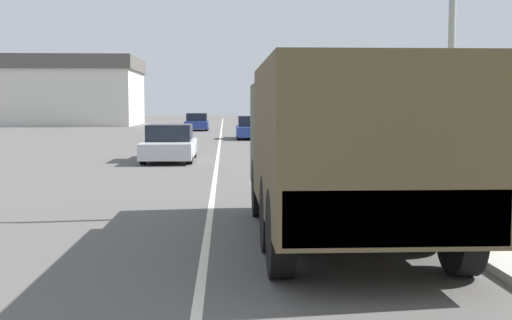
{
  "coord_description": "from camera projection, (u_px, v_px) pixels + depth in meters",
  "views": [
    {
      "loc": [
        0.29,
        -0.96,
        2.1
      ],
      "look_at": [
        0.83,
        10.12,
        1.15
      ],
      "focal_mm": 45.0,
      "sensor_mm": 36.0,
      "label": 1
    }
  ],
  "objects": [
    {
      "name": "lane_centre_stripe",
      "position": [
        220.0,
        138.0,
        40.92
      ],
      "size": [
        0.12,
        120.0,
        0.0
      ],
      "color": "silver",
      "rests_on": "ground"
    },
    {
      "name": "car_nearest_ahead",
      "position": [
        170.0,
        144.0,
        24.2
      ],
      "size": [
        1.84,
        4.61,
        1.37
      ],
      "color": "#B7BABF",
      "rests_on": "ground"
    },
    {
      "name": "building_distant",
      "position": [
        76.0,
        91.0,
        67.56
      ],
      "size": [
        13.21,
        12.52,
        7.03
      ],
      "color": "beige",
      "rests_on": "ground"
    },
    {
      "name": "car_second_ahead",
      "position": [
        251.0,
        128.0,
        39.93
      ],
      "size": [
        1.86,
        4.66,
        1.42
      ],
      "color": "navy",
      "rests_on": "ground"
    },
    {
      "name": "military_truck",
      "position": [
        342.0,
        142.0,
        9.77
      ],
      "size": [
        2.53,
        6.58,
        2.68
      ],
      "color": "#474C38",
      "rests_on": "ground"
    },
    {
      "name": "ground_plane",
      "position": [
        220.0,
        138.0,
        40.92
      ],
      "size": [
        180.0,
        180.0,
        0.0
      ],
      "primitive_type": "plane",
      "color": "#565451"
    },
    {
      "name": "sidewalk_right",
      "position": [
        290.0,
        137.0,
        41.14
      ],
      "size": [
        1.8,
        120.0,
        0.12
      ],
      "color": "#ADAAA3",
      "rests_on": "ground"
    },
    {
      "name": "grass_strip_right",
      "position": [
        358.0,
        137.0,
        41.35
      ],
      "size": [
        7.0,
        120.0,
        0.02
      ],
      "color": "#6B9347",
      "rests_on": "ground"
    },
    {
      "name": "car_third_ahead",
      "position": [
        197.0,
        123.0,
        53.06
      ],
      "size": [
        1.89,
        4.21,
        1.43
      ],
      "color": "navy",
      "rests_on": "ground"
    }
  ]
}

